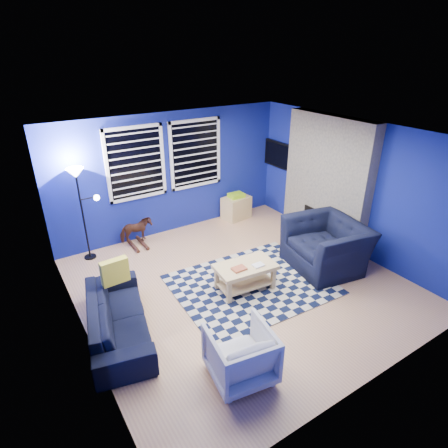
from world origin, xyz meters
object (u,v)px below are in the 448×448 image
at_px(rocking_horse, 136,231).
at_px(floor_lamp, 79,186).
at_px(tv, 280,155).
at_px(coffee_table, 245,272).
at_px(sofa, 118,317).
at_px(cabinet, 236,207).
at_px(armchair_big, 326,245).
at_px(armchair_bent, 240,354).

distance_m(rocking_horse, floor_lamp, 1.43).
height_order(tv, coffee_table, tv).
height_order(sofa, coffee_table, sofa).
xyz_separation_m(cabinet, floor_lamp, (-3.33, -0.00, 1.17)).
bearing_deg(rocking_horse, sofa, 156.10).
xyz_separation_m(tv, coffee_table, (-2.46, -2.16, -1.07)).
bearing_deg(coffee_table, sofa, 177.64).
distance_m(tv, sofa, 5.12).
bearing_deg(coffee_table, tv, 41.23).
bearing_deg(sofa, coffee_table, -79.75).
height_order(coffee_table, cabinet, cabinet).
bearing_deg(coffee_table, armchair_big, -6.51).
bearing_deg(cabinet, sofa, -156.15).
relative_size(armchair_big, rocking_horse, 2.14).
bearing_deg(floor_lamp, armchair_bent, -78.50).
relative_size(sofa, cabinet, 2.84).
height_order(sofa, cabinet, cabinet).
height_order(armchair_big, rocking_horse, armchair_big).
bearing_deg(armchair_bent, sofa, -47.70).
xyz_separation_m(tv, armchair_bent, (-3.55, -3.59, -1.06)).
distance_m(tv, coffee_table, 3.45).
bearing_deg(rocking_horse, armchair_bent, -179.64).
height_order(armchair_big, coffee_table, armchair_big).
bearing_deg(floor_lamp, rocking_horse, -2.05).
relative_size(armchair_big, floor_lamp, 0.75).
relative_size(tv, coffee_table, 0.99).
xyz_separation_m(armchair_big, armchair_bent, (-2.72, -1.24, -0.09)).
distance_m(armchair_big, cabinet, 2.61).
relative_size(tv, rocking_horse, 1.62).
bearing_deg(armchair_big, tv, 170.07).
xyz_separation_m(armchair_big, floor_lamp, (-3.50, 2.59, 1.01)).
height_order(armchair_bent, floor_lamp, floor_lamp).
distance_m(sofa, coffee_table, 2.08).
bearing_deg(sofa, cabinet, -44.16).
bearing_deg(armchair_big, armchair_bent, -55.86).
distance_m(sofa, rocking_horse, 2.55).
relative_size(sofa, rocking_horse, 3.10).
distance_m(armchair_bent, rocking_horse, 3.80).
bearing_deg(rocking_horse, armchair_big, -132.39).
bearing_deg(cabinet, armchair_bent, -133.00).
height_order(tv, sofa, tv).
relative_size(coffee_table, floor_lamp, 0.58).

